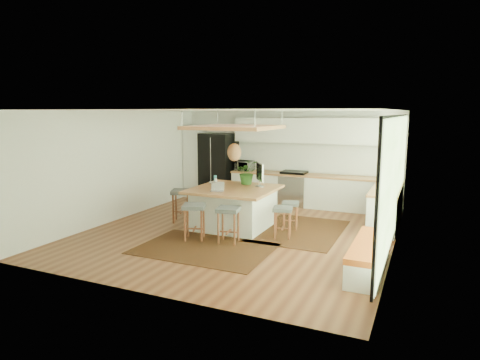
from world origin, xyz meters
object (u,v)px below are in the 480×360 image
at_px(island, 234,208).
at_px(stool_left_side, 182,207).
at_px(microwave, 244,164).
at_px(island_plant, 247,175).
at_px(monitor, 260,176).
at_px(laptop, 217,186).
at_px(stool_right_front, 283,222).
at_px(stool_right_back, 290,214).
at_px(stool_near_right, 228,226).
at_px(stool_near_left, 194,223).
at_px(fridge, 219,169).

height_order(island, stool_left_side, island).
xyz_separation_m(microwave, island_plant, (1.04, -2.22, 0.05)).
relative_size(monitor, microwave, 1.12).
bearing_deg(microwave, laptop, -66.87).
xyz_separation_m(stool_right_front, stool_right_back, (-0.06, 0.75, 0.00)).
bearing_deg(stool_right_back, island, -162.38).
bearing_deg(stool_near_right, island_plant, 100.52).
bearing_deg(island, monitor, 41.30).
xyz_separation_m(stool_right_back, laptop, (-1.40, -0.94, 0.70)).
bearing_deg(laptop, monitor, 39.53).
distance_m(laptop, microwave, 3.46).
distance_m(stool_near_left, microwave, 4.17).
relative_size(stool_near_left, stool_near_right, 1.02).
distance_m(fridge, stool_right_front, 4.48).
bearing_deg(microwave, fridge, -169.11).
height_order(stool_right_front, stool_left_side, stool_left_side).
xyz_separation_m(stool_right_front, monitor, (-0.83, 0.77, 0.83)).
height_order(fridge, stool_near_right, fridge).
height_order(stool_near_left, monitor, monitor).
xyz_separation_m(stool_near_right, island_plant, (-0.32, 1.73, 0.80)).
distance_m(island, microwave, 3.05).
distance_m(stool_near_left, monitor, 2.02).
distance_m(monitor, island_plant, 0.44).
xyz_separation_m(laptop, island_plant, (0.24, 1.14, 0.11)).
bearing_deg(laptop, stool_right_front, -9.56).
bearing_deg(laptop, island, 56.18).
relative_size(stool_near_right, stool_left_side, 0.94).
bearing_deg(island_plant, laptop, -101.80).
bearing_deg(stool_right_back, island_plant, 170.02).
bearing_deg(island, stool_near_left, -105.69).
height_order(island, laptop, laptop).
xyz_separation_m(stool_near_left, laptop, (0.18, 0.69, 0.70)).
xyz_separation_m(stool_right_back, monitor, (-0.77, 0.02, 0.83)).
relative_size(stool_left_side, monitor, 1.31).
bearing_deg(stool_near_right, stool_right_back, 61.14).
bearing_deg(fridge, stool_right_front, -38.54).
relative_size(stool_near_left, island_plant, 1.30).
distance_m(stool_right_back, laptop, 1.83).
bearing_deg(stool_right_back, stool_left_side, -170.00).
height_order(fridge, monitor, fridge).
xyz_separation_m(stool_near_left, stool_near_right, (0.74, 0.10, 0.00)).
relative_size(stool_near_right, microwave, 1.38).
bearing_deg(stool_right_front, monitor, 137.12).
bearing_deg(stool_right_front, stool_near_right, -139.32).
distance_m(stool_left_side, microwave, 3.01).
bearing_deg(stool_right_front, island, 164.65).
distance_m(fridge, stool_near_left, 4.34).
relative_size(fridge, stool_right_back, 3.20).
bearing_deg(island, fridge, 123.20).
distance_m(fridge, island_plant, 2.92).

